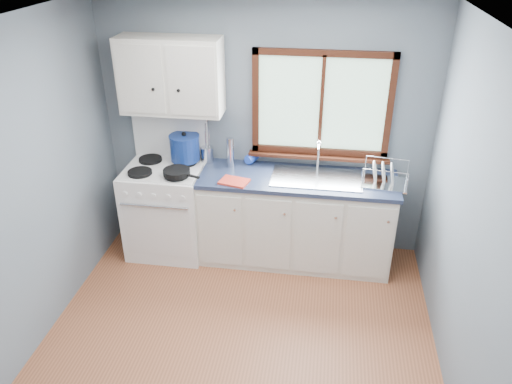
# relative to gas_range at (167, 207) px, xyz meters

# --- Properties ---
(floor) EXTENTS (3.20, 3.60, 0.02)m
(floor) POSITION_rel_gas_range_xyz_m (0.95, -1.47, -0.50)
(floor) COLOR #985635
(floor) RESTS_ON ground
(ceiling) EXTENTS (3.20, 3.60, 0.02)m
(ceiling) POSITION_rel_gas_range_xyz_m (0.95, -1.47, 2.02)
(ceiling) COLOR white
(ceiling) RESTS_ON wall_back
(wall_back) EXTENTS (3.20, 0.02, 2.50)m
(wall_back) POSITION_rel_gas_range_xyz_m (0.95, 0.34, 0.76)
(wall_back) COLOR slate
(wall_back) RESTS_ON ground
(wall_left) EXTENTS (0.02, 3.60, 2.50)m
(wall_left) POSITION_rel_gas_range_xyz_m (-0.66, -1.47, 0.76)
(wall_left) COLOR slate
(wall_left) RESTS_ON ground
(wall_right) EXTENTS (0.02, 3.60, 2.50)m
(wall_right) POSITION_rel_gas_range_xyz_m (2.56, -1.47, 0.76)
(wall_right) COLOR slate
(wall_right) RESTS_ON ground
(gas_range) EXTENTS (0.76, 0.69, 1.36)m
(gas_range) POSITION_rel_gas_range_xyz_m (0.00, 0.00, 0.00)
(gas_range) COLOR white
(gas_range) RESTS_ON floor
(base_cabinets) EXTENTS (1.85, 0.60, 0.88)m
(base_cabinets) POSITION_rel_gas_range_xyz_m (1.31, 0.02, -0.08)
(base_cabinets) COLOR silver
(base_cabinets) RESTS_ON floor
(countertop) EXTENTS (1.89, 0.64, 0.04)m
(countertop) POSITION_rel_gas_range_xyz_m (1.31, 0.02, 0.41)
(countertop) COLOR #1A243B
(countertop) RESTS_ON base_cabinets
(sink) EXTENTS (0.84, 0.46, 0.44)m
(sink) POSITION_rel_gas_range_xyz_m (1.49, 0.02, 0.37)
(sink) COLOR silver
(sink) RESTS_ON countertop
(window) EXTENTS (1.36, 0.10, 1.03)m
(window) POSITION_rel_gas_range_xyz_m (1.48, 0.30, 0.98)
(window) COLOR #9EC6A8
(window) RESTS_ON wall_back
(upper_cabinets) EXTENTS (0.95, 0.35, 0.70)m
(upper_cabinets) POSITION_rel_gas_range_xyz_m (0.10, 0.15, 1.31)
(upper_cabinets) COLOR silver
(upper_cabinets) RESTS_ON wall_back
(skillet) EXTENTS (0.40, 0.32, 0.05)m
(skillet) POSITION_rel_gas_range_xyz_m (0.19, -0.18, 0.49)
(skillet) COLOR black
(skillet) RESTS_ON gas_range
(stockpot) EXTENTS (0.32, 0.32, 0.29)m
(stockpot) POSITION_rel_gas_range_xyz_m (0.18, 0.16, 0.60)
(stockpot) COLOR navy
(stockpot) RESTS_ON gas_range
(utensil_crock) EXTENTS (0.17, 0.17, 0.40)m
(utensil_crock) POSITION_rel_gas_range_xyz_m (0.39, 0.23, 0.51)
(utensil_crock) COLOR silver
(utensil_crock) RESTS_ON countertop
(thermos) EXTENTS (0.09, 0.09, 0.30)m
(thermos) POSITION_rel_gas_range_xyz_m (0.64, 0.16, 0.58)
(thermos) COLOR silver
(thermos) RESTS_ON countertop
(soap_bottle) EXTENTS (0.13, 0.13, 0.26)m
(soap_bottle) POSITION_rel_gas_range_xyz_m (0.80, 0.21, 0.56)
(soap_bottle) COLOR blue
(soap_bottle) RESTS_ON countertop
(dish_towel) EXTENTS (0.29, 0.24, 0.02)m
(dish_towel) POSITION_rel_gas_range_xyz_m (0.74, -0.18, 0.44)
(dish_towel) COLOR red
(dish_towel) RESTS_ON countertop
(dish_rack) EXTENTS (0.44, 0.36, 0.21)m
(dish_rack) POSITION_rel_gas_range_xyz_m (2.10, 0.00, 0.48)
(dish_rack) COLOR silver
(dish_rack) RESTS_ON countertop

